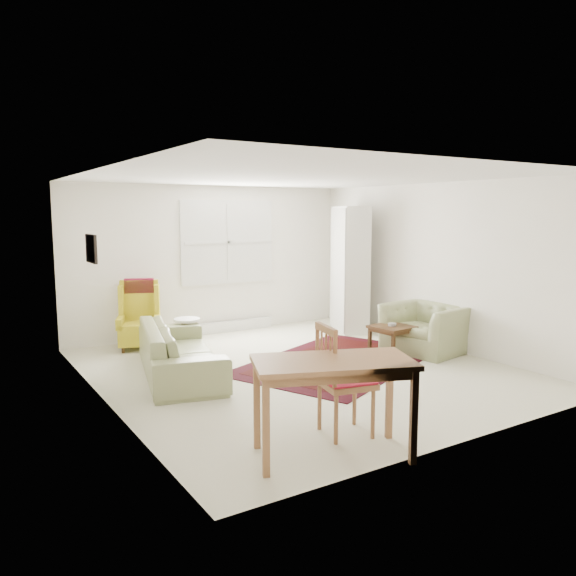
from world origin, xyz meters
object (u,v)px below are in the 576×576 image
wingback_chair (139,315)px  desk_chair (346,380)px  armchair (426,324)px  stool (187,335)px  desk (333,408)px  cabinet (350,269)px  sofa (180,341)px  coffee_table (392,340)px

wingback_chair → desk_chair: wingback_chair is taller
armchair → stool: (-3.01, 1.83, -0.16)m
desk → cabinet: bearing=50.0°
sofa → desk: size_ratio=1.67×
wingback_chair → cabinet: bearing=11.5°
sofa → wingback_chair: (-0.01, 1.64, 0.08)m
coffee_table → cabinet: 1.97m
armchair → desk: armchair is taller
sofa → wingback_chair: bearing=14.1°
wingback_chair → desk_chair: bearing=-60.3°
cabinet → armchair: bearing=-69.5°
sofa → coffee_table: size_ratio=4.15×
armchair → stool: bearing=-131.8°
stool → desk: (-0.31, -3.99, 0.16)m
armchair → cabinet: 1.92m
cabinet → desk: size_ratio=1.63×
armchair → desk_chair: 3.46m
wingback_chair → desk_chair: size_ratio=1.00×
stool → wingback_chair: bearing=131.1°
wingback_chair → sofa: bearing=-68.0°
coffee_table → desk_chair: bearing=-140.5°
coffee_table → desk: size_ratio=0.40×
wingback_chair → desk_chair: (0.60, -4.28, -0.00)m
sofa → desk_chair: (0.59, -2.64, 0.08)m
wingback_chair → cabinet: (3.54, -0.64, 0.55)m
stool → desk_chair: 3.68m
coffee_table → desk_chair: (-2.37, -1.96, 0.30)m
cabinet → desk_chair: cabinet is taller
sofa → cabinet: 3.72m
sofa → coffee_table: sofa is taller
sofa → coffee_table: 3.05m
armchair → cabinet: (0.00, 1.80, 0.66)m
stool → cabinet: cabinet is taller
coffee_table → stool: (-2.45, 1.72, 0.04)m
wingback_chair → cabinet: 3.64m
armchair → wingback_chair: size_ratio=1.03×
sofa → armchair: (3.53, -0.80, -0.02)m
sofa → armchair: 3.62m
armchair → coffee_table: armchair is taller
armchair → coffee_table: 0.61m
desk_chair → sofa: bearing=24.7°
stool → cabinet: bearing=-0.6°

